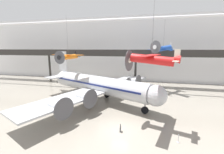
{
  "coord_description": "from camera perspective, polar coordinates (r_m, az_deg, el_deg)",
  "views": [
    {
      "loc": [
        3.3,
        -19.15,
        11.34
      ],
      "look_at": [
        -2.51,
        5.88,
        6.41
      ],
      "focal_mm": 24.0,
      "sensor_mm": 36.0,
      "label": 1
    }
  ],
  "objects": [
    {
      "name": "info_sign_pedestal",
      "position": [
        21.84,
        3.21,
        -19.04
      ],
      "size": [
        0.18,
        0.78,
        1.24
      ],
      "rotation": [
        0.0,
        0.0,
        0.04
      ],
      "color": "#4C4C51",
      "rests_on": "ground"
    },
    {
      "name": "ground_plane",
      "position": [
        22.49,
        3.02,
        -19.42
      ],
      "size": [
        260.0,
        260.0,
        0.0
      ],
      "primitive_type": "plane",
      "color": "gray"
    },
    {
      "name": "suspended_plane_orange_highwing",
      "position": [
        34.59,
        -16.32,
        7.42
      ],
      "size": [
        7.63,
        6.27,
        10.07
      ],
      "rotation": [
        0.0,
        0.0,
        4.56
      ],
      "color": "orange"
    },
    {
      "name": "airliner_silver_main",
      "position": [
        32.63,
        -5.82,
        -2.87
      ],
      "size": [
        28.81,
        33.85,
        10.6
      ],
      "rotation": [
        0.0,
        0.0,
        -0.41
      ],
      "color": "#B7BABF",
      "rests_on": "ground"
    },
    {
      "name": "suspended_plane_blue_trainer",
      "position": [
        40.93,
        18.95,
        10.22
      ],
      "size": [
        7.39,
        7.22,
        8.21
      ],
      "rotation": [
        0.0,
        0.0,
        4.0
      ],
      "color": "#1E4CAD"
    },
    {
      "name": "stanchion_barrier",
      "position": [
        21.42,
        23.92,
        -21.09
      ],
      "size": [
        0.36,
        0.36,
        1.08
      ],
      "color": "#B2B5BA",
      "rests_on": "ground"
    },
    {
      "name": "suspended_plane_red_highwing",
      "position": [
        21.04,
        14.86,
        6.55
      ],
      "size": [
        7.35,
        8.74,
        10.21
      ],
      "rotation": [
        0.0,
        0.0,
        2.86
      ],
      "color": "red"
    },
    {
      "name": "hangar_back_wall",
      "position": [
        53.94,
        9.72,
        10.38
      ],
      "size": [
        140.0,
        3.0,
        22.06
      ],
      "color": "white",
      "rests_on": "ground"
    },
    {
      "name": "mezzanine_walkway",
      "position": [
        45.72,
        9.01,
        8.15
      ],
      "size": [
        110.0,
        3.2,
        10.98
      ],
      "color": "#2D2B28",
      "rests_on": "ground"
    },
    {
      "name": "ceiling_truss_beam",
      "position": [
        40.81,
        8.81,
        21.14
      ],
      "size": [
        120.0,
        0.6,
        0.6
      ],
      "color": "silver"
    }
  ]
}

